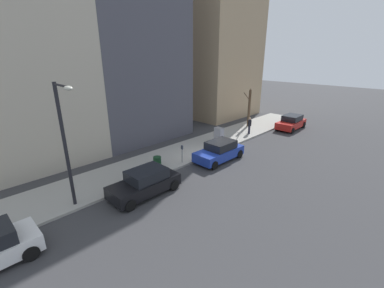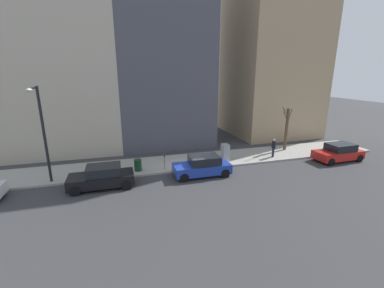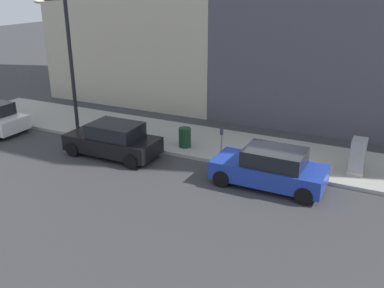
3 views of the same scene
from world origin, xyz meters
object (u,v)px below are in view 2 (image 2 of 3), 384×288
Objects in this scene: pedestrian_near_meter at (274,147)px; office_tower_right at (57,74)px; parked_car_red at (338,152)px; parking_meter at (164,160)px; office_tower_left at (275,24)px; office_block_center at (162,59)px; parked_car_blue at (202,166)px; streetlamp at (42,128)px; trash_bin at (138,165)px; bare_tree at (286,128)px; parked_car_black at (102,177)px; utility_box at (225,152)px.

office_tower_right is at bearing 106.05° from pedestrian_near_meter.
parking_meter is at bearing 82.46° from parked_car_red.
office_tower_left is at bearing -56.83° from parking_meter.
parking_meter is 0.08× the size of office_block_center.
office_block_center reaches higher than parked_car_blue.
streetlamp is at bearing 113.48° from office_tower_left.
parked_car_blue is 20.72m from office_tower_left.
office_tower_left is (9.38, -17.03, 12.24)m from trash_bin.
bare_tree is 4.83× the size of trash_bin.
office_block_center is 1.21× the size of office_tower_right.
office_block_center reaches higher than parking_meter.
parked_car_black is 3.23m from trash_bin.
utility_box is (0.85, -5.43, -0.13)m from parking_meter.
parked_car_blue is at bearing -119.87° from parking_meter.
streetlamp is 18.14m from pedestrian_near_meter.
office_block_center reaches higher than streetlamp.
office_block_center is (9.70, -1.71, 7.89)m from parking_meter.
trash_bin is 22.97m from office_tower_left.
parked_car_blue is at bearing -89.12° from parked_car_black.
office_tower_right is (12.39, 23.74, 6.62)m from parked_car_red.
parked_car_blue is at bearing 110.50° from bare_tree.
parking_meter is at bearing -141.15° from office_tower_right.
office_tower_left reaches higher than office_block_center.
parked_car_black is 15.24m from office_block_center.
pedestrian_near_meter is at bearing -94.77° from utility_box.
pedestrian_near_meter is 15.87m from office_tower_left.
parked_car_black is 0.65× the size of streetlamp.
utility_box is 7.44m from trash_bin.
office_tower_left is at bearing 16.33° from pedestrian_near_meter.
office_tower_left is (9.35, -5.12, 11.75)m from pedestrian_near_meter.
parked_car_black is (-0.10, 7.09, 0.00)m from parked_car_blue.
parked_car_red is at bearing -89.87° from parked_car_blue.
parked_car_blue is 3.68m from utility_box.
utility_box is 17.80m from office_tower_left.
bare_tree is at bearing 160.54° from office_tower_left.
utility_box reaches higher than trash_bin.
parked_car_black is 4.67× the size of trash_bin.
office_tower_right is (9.93, 14.11, 6.50)m from utility_box.
office_tower_left is at bearing -66.52° from streetlamp.
office_tower_left is at bearing -1.32° from parked_car_red.
trash_bin is (0.45, 1.99, -0.38)m from parking_meter.
parked_car_blue reaches higher than trash_bin.
parked_car_red is 12.47m from parked_car_blue.
bare_tree is 13.32m from office_tower_left.
office_tower_left is (8.98, -9.61, 11.99)m from utility_box.
bare_tree is (3.64, -9.74, 1.56)m from parked_car_blue.
streetlamp is at bearing 67.90° from parked_car_black.
bare_tree is at bearing -112.32° from office_tower_right.
office_tower_right reaches higher than parked_car_black.
parked_car_blue is (0.13, 12.47, 0.00)m from parked_car_red.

